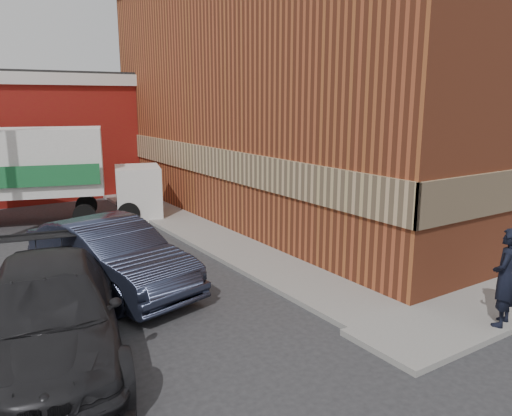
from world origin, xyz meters
TOP-DOWN VIEW (x-y plane):
  - ground at (0.00, 0.00)m, footprint 90.00×90.00m
  - brick_building at (8.50, 9.00)m, footprint 14.25×18.25m
  - sidewalk_west at (0.60, 9.00)m, footprint 1.80×18.00m
  - man at (2.29, -1.55)m, footprint 0.82×0.67m
  - sedan at (-3.42, 4.72)m, footprint 2.95×5.34m
  - suv_b at (-5.32, 2.04)m, footprint 3.49×6.11m
  - box_truck at (-3.36, 12.36)m, footprint 7.25×3.99m

SIDE VIEW (x-z plane):
  - ground at x=0.00m, z-range 0.00..0.00m
  - sidewalk_west at x=0.60m, z-range 0.00..0.12m
  - sedan at x=-3.42m, z-range 0.00..1.67m
  - suv_b at x=-5.32m, z-range 0.00..1.67m
  - man at x=2.29m, z-range 0.12..2.07m
  - box_truck at x=-3.36m, z-range 0.26..3.69m
  - brick_building at x=8.50m, z-range 0.00..9.36m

